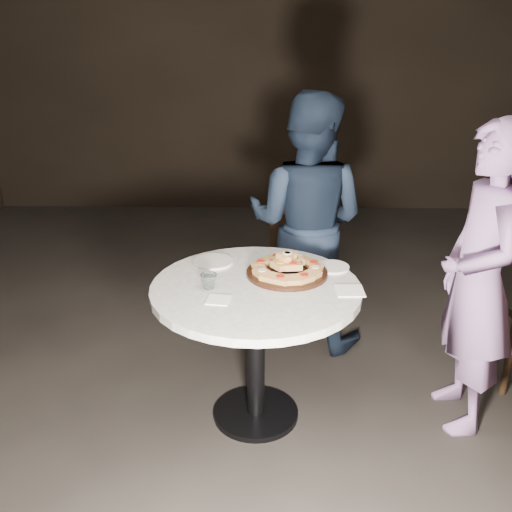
{
  "coord_description": "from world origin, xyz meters",
  "views": [
    {
      "loc": [
        -0.08,
        -2.55,
        1.91
      ],
      "look_at": [
        -0.12,
        -0.06,
        0.88
      ],
      "focal_mm": 40.0,
      "sensor_mm": 36.0,
      "label": 1
    }
  ],
  "objects_px": {
    "serving_board": "(287,273)",
    "water_glass": "(209,281)",
    "focaccia_pile": "(287,266)",
    "diner_teal": "(478,281)",
    "table": "(256,311)",
    "diner_navy": "(306,223)",
    "chair_far": "(301,236)"
  },
  "relations": [
    {
      "from": "focaccia_pile",
      "to": "diner_teal",
      "type": "distance_m",
      "value": 0.91
    },
    {
      "from": "water_glass",
      "to": "serving_board",
      "type": "bearing_deg",
      "value": 23.64
    },
    {
      "from": "focaccia_pile",
      "to": "diner_teal",
      "type": "relative_size",
      "value": 0.23
    },
    {
      "from": "water_glass",
      "to": "diner_navy",
      "type": "bearing_deg",
      "value": 59.42
    },
    {
      "from": "table",
      "to": "diner_navy",
      "type": "xyz_separation_m",
      "value": [
        0.29,
        0.83,
        0.17
      ]
    },
    {
      "from": "chair_far",
      "to": "diner_navy",
      "type": "xyz_separation_m",
      "value": [
        0.0,
        -0.42,
        0.24
      ]
    },
    {
      "from": "chair_far",
      "to": "focaccia_pile",
      "type": "bearing_deg",
      "value": 83.28
    },
    {
      "from": "water_glass",
      "to": "table",
      "type": "bearing_deg",
      "value": 8.88
    },
    {
      "from": "serving_board",
      "to": "focaccia_pile",
      "type": "relative_size",
      "value": 1.11
    },
    {
      "from": "water_glass",
      "to": "diner_teal",
      "type": "distance_m",
      "value": 1.27
    },
    {
      "from": "diner_navy",
      "to": "chair_far",
      "type": "bearing_deg",
      "value": -69.78
    },
    {
      "from": "focaccia_pile",
      "to": "water_glass",
      "type": "bearing_deg",
      "value": -156.05
    },
    {
      "from": "serving_board",
      "to": "water_glass",
      "type": "height_order",
      "value": "water_glass"
    },
    {
      "from": "diner_teal",
      "to": "table",
      "type": "bearing_deg",
      "value": -89.93
    },
    {
      "from": "diner_navy",
      "to": "diner_teal",
      "type": "height_order",
      "value": "diner_navy"
    },
    {
      "from": "diner_navy",
      "to": "diner_teal",
      "type": "relative_size",
      "value": 1.01
    },
    {
      "from": "table",
      "to": "serving_board",
      "type": "distance_m",
      "value": 0.25
    },
    {
      "from": "focaccia_pile",
      "to": "water_glass",
      "type": "xyz_separation_m",
      "value": [
        -0.37,
        -0.17,
        -0.01
      ]
    },
    {
      "from": "serving_board",
      "to": "diner_teal",
      "type": "distance_m",
      "value": 0.91
    },
    {
      "from": "serving_board",
      "to": "chair_far",
      "type": "distance_m",
      "value": 1.15
    },
    {
      "from": "chair_far",
      "to": "water_glass",
      "type": "bearing_deg",
      "value": 68.64
    },
    {
      "from": "table",
      "to": "serving_board",
      "type": "height_order",
      "value": "serving_board"
    },
    {
      "from": "serving_board",
      "to": "water_glass",
      "type": "bearing_deg",
      "value": -156.36
    },
    {
      "from": "chair_far",
      "to": "diner_teal",
      "type": "distance_m",
      "value": 1.47
    },
    {
      "from": "table",
      "to": "diner_navy",
      "type": "bearing_deg",
      "value": 70.66
    },
    {
      "from": "diner_navy",
      "to": "diner_teal",
      "type": "bearing_deg",
      "value": 153.55
    },
    {
      "from": "chair_far",
      "to": "diner_teal",
      "type": "xyz_separation_m",
      "value": [
        0.76,
        -1.23,
        0.23
      ]
    },
    {
      "from": "water_glass",
      "to": "diner_navy",
      "type": "xyz_separation_m",
      "value": [
        0.51,
        0.86,
        -0.01
      ]
    },
    {
      "from": "focaccia_pile",
      "to": "diner_navy",
      "type": "relative_size",
      "value": 0.23
    },
    {
      "from": "chair_far",
      "to": "diner_navy",
      "type": "distance_m",
      "value": 0.49
    },
    {
      "from": "diner_teal",
      "to": "water_glass",
      "type": "bearing_deg",
      "value": -88.59
    },
    {
      "from": "water_glass",
      "to": "focaccia_pile",
      "type": "bearing_deg",
      "value": 23.95
    }
  ]
}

